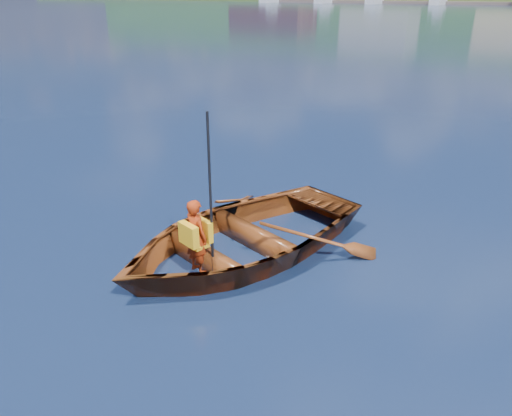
{
  "coord_description": "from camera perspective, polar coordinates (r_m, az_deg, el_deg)",
  "views": [
    {
      "loc": [
        2.92,
        -5.87,
        3.66
      ],
      "look_at": [
        -0.38,
        -0.23,
        0.8
      ],
      "focal_mm": 35.0,
      "sensor_mm": 36.0,
      "label": 1
    }
  ],
  "objects": [
    {
      "name": "ground",
      "position": [
        7.51,
        3.41,
        -5.56
      ],
      "size": [
        600.0,
        600.0,
        0.0
      ],
      "color": "#0E2A44",
      "rests_on": "ground"
    },
    {
      "name": "rowboat",
      "position": [
        7.48,
        -1.74,
        -3.18
      ],
      "size": [
        4.16,
        4.93,
        0.87
      ],
      "color": "brown",
      "rests_on": "ground"
    },
    {
      "name": "child_paddler",
      "position": [
        6.72,
        -6.81,
        -3.12
      ],
      "size": [
        0.45,
        0.42,
        2.23
      ],
      "color": "#9E2B0C",
      "rests_on": "ground"
    }
  ]
}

